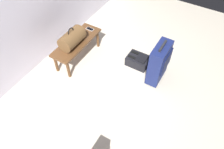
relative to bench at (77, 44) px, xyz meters
The scene contains 6 objects.
ground_plane 1.19m from the bench, 115.75° to the right, with size 6.60×6.60×0.00m, color beige.
bench is the anchor object (origin of this frame).
duffel_bag_brown 0.21m from the bench, behind, with size 0.44×0.26×0.34m.
cell_phone 0.39m from the bench, ahead, with size 0.07×0.14×0.01m.
suitcase_upright_navy 1.42m from the bench, 79.88° to the right, with size 0.45×0.22×0.75m.
backpack_dark 1.10m from the bench, 68.30° to the right, with size 0.28×0.38×0.21m.
Camera 1 is at (-1.58, -0.90, 2.78)m, focal length 34.32 mm.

